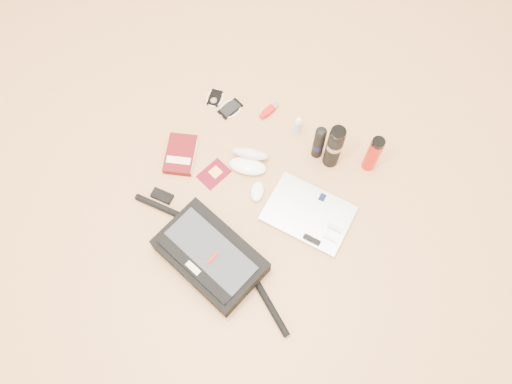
% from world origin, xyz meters
% --- Properties ---
extents(ground, '(4.00, 4.00, 0.00)m').
position_xyz_m(ground, '(0.00, 0.00, 0.00)').
color(ground, tan).
rests_on(ground, ground).
extents(messenger_bag, '(0.86, 0.37, 0.12)m').
position_xyz_m(messenger_bag, '(-0.05, -0.26, 0.06)').
color(messenger_bag, black).
rests_on(messenger_bag, ground).
extents(laptop, '(0.37, 0.26, 0.04)m').
position_xyz_m(laptop, '(0.23, 0.11, 0.01)').
color(laptop, '#BCBCBE').
rests_on(laptop, ground).
extents(book, '(0.19, 0.23, 0.04)m').
position_xyz_m(book, '(-0.41, 0.10, 0.02)').
color(book, '#4D090C').
rests_on(book, ground).
extents(passport, '(0.13, 0.16, 0.01)m').
position_xyz_m(passport, '(-0.23, 0.09, 0.00)').
color(passport, '#520414').
rests_on(passport, ground).
extents(mouse, '(0.09, 0.11, 0.03)m').
position_xyz_m(mouse, '(-0.01, 0.10, 0.02)').
color(mouse, white).
rests_on(mouse, ground).
extents(sunglasses_case, '(0.20, 0.18, 0.10)m').
position_xyz_m(sunglasses_case, '(-0.11, 0.21, 0.03)').
color(sunglasses_case, white).
rests_on(sunglasses_case, ground).
extents(ipod, '(0.10, 0.10, 0.01)m').
position_xyz_m(ipod, '(-0.42, 0.45, 0.01)').
color(ipod, black).
rests_on(ipod, ground).
extents(phone, '(0.12, 0.13, 0.01)m').
position_xyz_m(phone, '(-0.33, 0.43, 0.01)').
color(phone, black).
rests_on(phone, ground).
extents(inhaler, '(0.06, 0.11, 0.03)m').
position_xyz_m(inhaler, '(-0.15, 0.50, 0.01)').
color(inhaler, '#B30F11').
rests_on(inhaler, ground).
extents(spray_bottle, '(0.04, 0.04, 0.12)m').
position_xyz_m(spray_bottle, '(0.01, 0.46, 0.05)').
color(spray_bottle, '#9DBDD4').
rests_on(spray_bottle, ground).
extents(aerosol_can, '(0.06, 0.06, 0.21)m').
position_xyz_m(aerosol_can, '(0.14, 0.40, 0.11)').
color(aerosol_can, black).
rests_on(aerosol_can, ground).
extents(thermos_black, '(0.09, 0.09, 0.27)m').
position_xyz_m(thermos_black, '(0.21, 0.39, 0.14)').
color(thermos_black, black).
rests_on(thermos_black, ground).
extents(thermos_red, '(0.08, 0.08, 0.23)m').
position_xyz_m(thermos_red, '(0.37, 0.45, 0.11)').
color(thermos_red, '#AC1308').
rests_on(thermos_red, ground).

